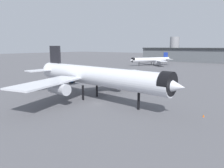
# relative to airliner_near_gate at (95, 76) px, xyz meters

# --- Properties ---
(ground) EXTENTS (900.00, 900.00, 0.00)m
(ground) POSITION_rel_airliner_near_gate_xyz_m (4.23, -3.89, -7.57)
(ground) COLOR #56565B
(airliner_near_gate) EXTENTS (59.56, 54.11, 17.17)m
(airliner_near_gate) POSITION_rel_airliner_near_gate_xyz_m (0.00, 0.00, 0.00)
(airliner_near_gate) COLOR silver
(airliner_near_gate) RESTS_ON ground
(airliner_far_taxiway) EXTENTS (34.89, 38.86, 11.45)m
(airliner_far_taxiway) POSITION_rel_airliner_near_gate_xyz_m (-41.03, 123.59, -2.52)
(airliner_far_taxiway) COLOR white
(airliner_far_taxiway) RESTS_ON ground
(terminal_building) EXTENTS (172.64, 38.03, 27.89)m
(terminal_building) POSITION_rel_airliner_near_gate_xyz_m (2.55, 195.73, 0.37)
(terminal_building) COLOR slate
(terminal_building) RESTS_ON ground
(service_truck_front) EXTENTS (5.86, 4.94, 3.00)m
(service_truck_front) POSITION_rel_airliner_near_gate_xyz_m (-14.14, 33.09, -5.98)
(service_truck_front) COLOR black
(service_truck_front) RESTS_ON ground
(baggage_tug_wing) EXTENTS (3.00, 3.58, 1.85)m
(baggage_tug_wing) POSITION_rel_airliner_near_gate_xyz_m (-29.23, 17.11, -6.59)
(baggage_tug_wing) COLOR black
(baggage_tug_wing) RESTS_ON ground
(traffic_cone_near_nose) EXTENTS (0.55, 0.55, 0.69)m
(traffic_cone_near_nose) POSITION_rel_airliner_near_gate_xyz_m (-24.73, 21.74, -7.22)
(traffic_cone_near_nose) COLOR #F2600C
(traffic_cone_near_nose) RESTS_ON ground
(traffic_cone_wingtip) EXTENTS (0.47, 0.47, 0.59)m
(traffic_cone_wingtip) POSITION_rel_airliner_near_gate_xyz_m (32.83, 2.50, -7.27)
(traffic_cone_wingtip) COLOR #F2600C
(traffic_cone_wingtip) RESTS_ON ground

